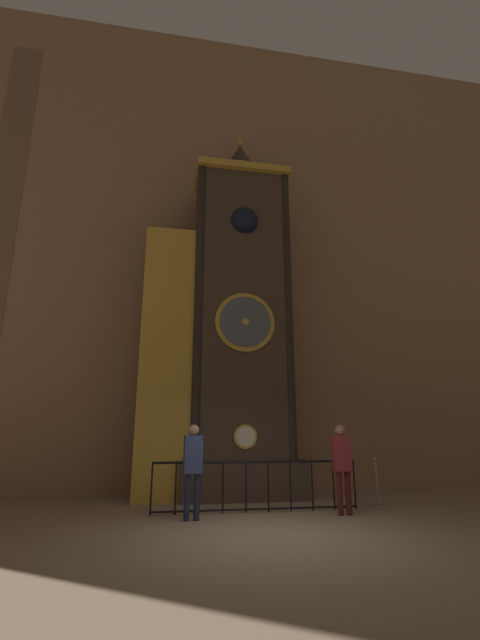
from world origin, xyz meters
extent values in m
plane|color=#847056|center=(0.00, 0.00, 0.00)|extent=(28.00, 28.00, 0.00)
cube|color=#936B4C|center=(0.00, 5.39, 7.67)|extent=(24.00, 0.30, 15.34)
cube|color=#423328|center=(0.26, 4.19, 0.46)|extent=(3.12, 1.61, 0.93)
cube|color=#423328|center=(0.26, 4.19, 4.99)|extent=(2.49, 1.40, 8.11)
cube|color=gold|center=(0.26, 4.08, 8.94)|extent=(2.69, 1.54, 0.20)
cylinder|color=gold|center=(0.26, 3.46, 1.48)|extent=(0.57, 0.05, 0.57)
cylinder|color=silver|center=(0.26, 3.43, 1.48)|extent=(0.47, 0.03, 0.47)
cylinder|color=gold|center=(0.26, 3.46, 4.34)|extent=(1.56, 0.07, 1.56)
cylinder|color=#4C515B|center=(0.26, 3.41, 4.34)|extent=(1.34, 0.04, 1.34)
cylinder|color=gold|center=(0.26, 3.39, 4.34)|extent=(0.19, 0.03, 0.19)
cube|color=black|center=(0.26, 3.98, 7.26)|extent=(0.98, 0.42, 0.98)
sphere|color=black|center=(0.26, 3.55, 7.26)|extent=(0.78, 0.78, 0.78)
cylinder|color=black|center=(-0.93, 3.56, 4.99)|extent=(0.25, 0.25, 8.11)
cylinder|color=black|center=(1.46, 3.56, 4.99)|extent=(0.25, 0.25, 8.11)
cylinder|color=gold|center=(0.26, 4.19, 9.19)|extent=(0.99, 0.99, 0.30)
cone|color=black|center=(0.26, 4.19, 9.77)|extent=(0.94, 0.94, 0.86)
sphere|color=gold|center=(0.26, 4.19, 10.32)|extent=(0.20, 0.20, 0.20)
cube|color=#4C3828|center=(-1.68, 4.24, 3.45)|extent=(1.30, 1.19, 6.90)
cube|color=gold|center=(-1.68, 3.63, 3.45)|extent=(1.36, 0.06, 6.90)
cylinder|color=black|center=(-1.88, 2.16, 0.50)|extent=(0.04, 0.04, 0.99)
cylinder|color=black|center=(-1.41, 2.16, 0.50)|extent=(0.04, 0.04, 0.99)
cylinder|color=black|center=(-0.93, 2.16, 0.50)|extent=(0.04, 0.04, 0.99)
cylinder|color=black|center=(-0.46, 2.16, 0.50)|extent=(0.04, 0.04, 0.99)
cylinder|color=black|center=(0.02, 2.16, 0.50)|extent=(0.04, 0.04, 0.99)
cylinder|color=black|center=(0.49, 2.16, 0.50)|extent=(0.04, 0.04, 0.99)
cylinder|color=black|center=(0.97, 2.16, 0.50)|extent=(0.04, 0.04, 0.99)
cylinder|color=black|center=(1.44, 2.16, 0.50)|extent=(0.04, 0.04, 0.99)
cylinder|color=black|center=(1.92, 2.16, 0.50)|extent=(0.04, 0.04, 0.99)
cylinder|color=black|center=(2.39, 2.16, 0.50)|extent=(0.04, 0.04, 0.99)
cylinder|color=black|center=(0.26, 2.16, 0.97)|extent=(4.28, 0.05, 0.05)
cylinder|color=black|center=(0.26, 2.16, 0.06)|extent=(4.28, 0.04, 0.04)
cylinder|color=#1B213A|center=(-1.22, 1.48, 0.41)|extent=(0.11, 0.11, 0.81)
cylinder|color=#1B213A|center=(-1.04, 1.48, 0.41)|extent=(0.11, 0.11, 0.81)
cube|color=navy|center=(-1.13, 1.48, 1.16)|extent=(0.35, 0.24, 0.69)
sphere|color=#8C664C|center=(-1.13, 1.48, 1.60)|extent=(0.21, 0.21, 0.21)
cylinder|color=#461518|center=(1.78, 1.51, 0.41)|extent=(0.11, 0.11, 0.82)
cylinder|color=#461518|center=(1.96, 1.51, 0.41)|extent=(0.11, 0.11, 0.82)
cube|color=maroon|center=(1.87, 1.51, 1.16)|extent=(0.35, 0.24, 0.69)
sphere|color=#8C664C|center=(1.87, 1.51, 1.61)|extent=(0.21, 0.21, 0.21)
cylinder|color=gray|center=(3.02, 2.36, 0.02)|extent=(0.28, 0.28, 0.04)
cylinder|color=gray|center=(3.02, 2.36, 0.47)|extent=(0.06, 0.06, 0.95)
sphere|color=gray|center=(3.02, 2.36, 0.98)|extent=(0.09, 0.09, 0.09)
camera|label=1|loc=(-1.77, -7.01, 1.49)|focal=24.00mm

